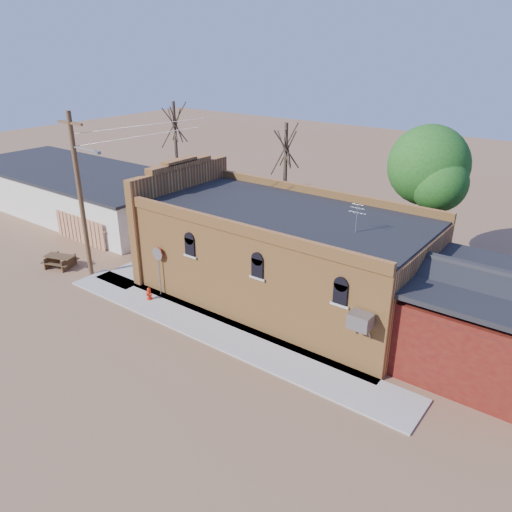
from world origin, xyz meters
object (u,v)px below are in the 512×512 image
Objects in this scene: utility_pole at (81,193)px; stop_sign at (158,258)px; picnic_table at (60,260)px; fire_hydrant at (149,293)px; brick_bar at (278,253)px; trash_barrel at (140,273)px.

utility_pole reaches higher than stop_sign.
picnic_table is at bearing -168.82° from utility_pole.
fire_hydrant is 1.86m from stop_sign.
brick_bar is 1.82× the size of utility_pole.
trash_barrel is at bearing 144.23° from fire_hydrant.
stop_sign is at bearing -13.01° from trash_barrel.
stop_sign is (5.01, 0.60, -2.66)m from utility_pole.
utility_pole reaches higher than brick_bar.
trash_barrel is at bearing -155.29° from brick_bar.
brick_bar is at bearing 24.71° from trash_barrel.
brick_bar reaches higher than fire_hydrant.
stop_sign reaches higher than fire_hydrant.
fire_hydrant is 7.28m from picnic_table.
brick_bar is at bearing 37.05° from fire_hydrant.
utility_pole reaches higher than trash_barrel.
utility_pole is 5.70m from stop_sign.
stop_sign reaches higher than trash_barrel.
fire_hydrant is at bearing -69.73° from stop_sign.
fire_hydrant is at bearing -1.55° from utility_pole.
stop_sign is at bearing 6.83° from utility_pole.
trash_barrel reaches higher than picnic_table.
picnic_table is (-7.27, -0.32, 0.07)m from fire_hydrant.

